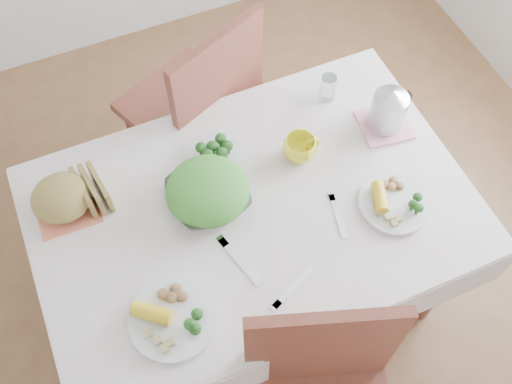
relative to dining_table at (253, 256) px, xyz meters
name	(u,v)px	position (x,y,z in m)	size (l,w,h in m)	color
floor	(254,291)	(0.00, 0.00, -0.38)	(3.60, 3.60, 0.00)	brown
dining_table	(253,256)	(0.00, 0.00, 0.00)	(1.40, 0.90, 0.75)	brown
tablecloth	(253,208)	(0.00, 0.00, 0.38)	(1.50, 1.00, 0.01)	white
chair_far	(189,113)	(0.00, 0.72, 0.09)	(0.48, 0.48, 1.06)	brown
salad_bowl	(208,196)	(-0.13, 0.09, 0.42)	(0.27, 0.27, 0.07)	white
dinner_plate_left	(173,320)	(-0.39, -0.28, 0.40)	(0.27, 0.27, 0.02)	white
dinner_plate_right	(394,204)	(0.45, -0.19, 0.40)	(0.25, 0.25, 0.02)	white
broccoli_plate	(213,155)	(-0.05, 0.25, 0.40)	(0.22, 0.22, 0.02)	beige
napkin	(67,207)	(-0.59, 0.25, 0.39)	(0.21, 0.21, 0.00)	#FF7F5A
bread_loaf	(62,199)	(-0.59, 0.25, 0.45)	(0.21, 0.19, 0.12)	olive
yellow_mug	(300,149)	(0.24, 0.13, 0.43)	(0.12, 0.12, 0.09)	#FFF328
glass_tumbler	(328,86)	(0.46, 0.34, 0.45)	(0.06, 0.06, 0.11)	white
pink_tray	(384,125)	(0.59, 0.13, 0.40)	(0.18, 0.18, 0.01)	pink
electric_kettle	(390,105)	(0.59, 0.13, 0.51)	(0.13, 0.13, 0.18)	#B2B5BA
fork_left	(240,261)	(-0.12, -0.17, 0.39)	(0.02, 0.21, 0.00)	silver
fork_right	(338,216)	(0.25, -0.15, 0.39)	(0.02, 0.18, 0.00)	silver
knife	(293,287)	(0.00, -0.32, 0.39)	(0.02, 0.19, 0.00)	silver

